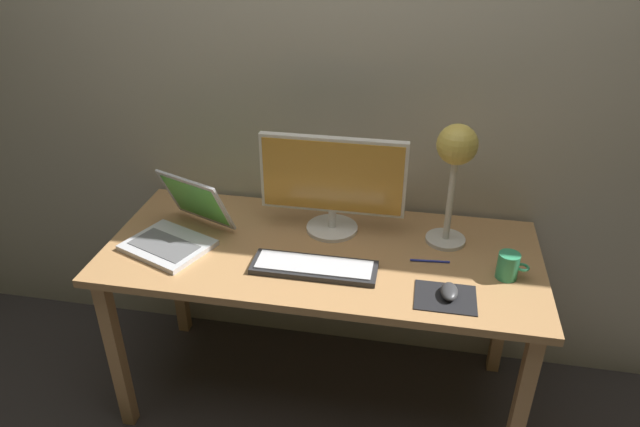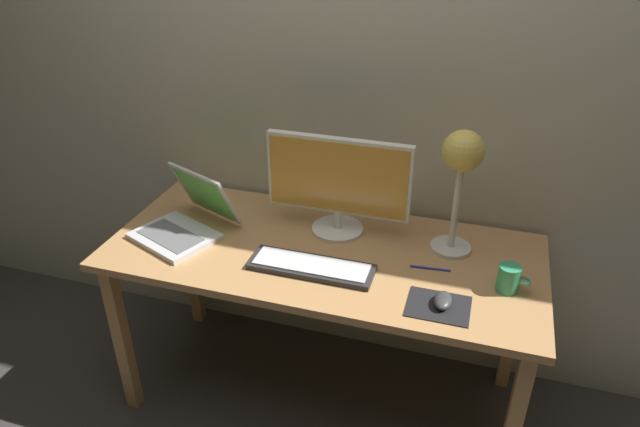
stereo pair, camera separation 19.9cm
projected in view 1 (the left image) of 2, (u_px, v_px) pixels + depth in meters
ground_plane at (321, 392)px, 2.49m from camera, size 4.80×4.80×0.00m
back_wall at (340, 70)px, 2.20m from camera, size 4.80×0.06×2.60m
desk at (321, 267)px, 2.17m from camera, size 1.60×0.70×0.74m
monitor at (333, 181)px, 2.14m from camera, size 0.55×0.20×0.39m
keyboard_main at (315, 267)px, 2.01m from camera, size 0.44×0.14×0.03m
laptop at (181, 224)px, 2.16m from camera, size 0.40×0.42×0.24m
desk_lamp at (456, 157)px, 2.01m from camera, size 0.15×0.15×0.47m
mousepad at (445, 297)px, 1.87m from camera, size 0.20×0.16×0.00m
mouse at (449, 291)px, 1.87m from camera, size 0.06×0.10×0.03m
coffee_mug at (508, 266)px, 1.95m from camera, size 0.11×0.07×0.09m
pen at (430, 261)px, 2.05m from camera, size 0.14×0.02×0.01m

